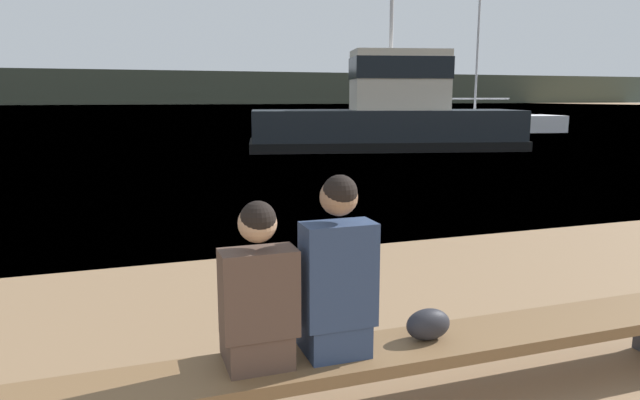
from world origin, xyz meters
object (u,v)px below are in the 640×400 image
Objects in this scene: tugboat_red at (389,119)px; person_left at (258,297)px; bench_main at (233,383)px; person_right at (337,278)px; moored_sailboat at (481,123)px; shopping_bag at (428,324)px.

person_left is at bearing 165.08° from tugboat_red.
bench_main is 0.82m from person_right.
bench_main is at bearing -179.65° from person_right.
person_left reaches higher than bench_main.
moored_sailboat is (17.90, 23.85, -0.35)m from person_left.
person_right reaches higher than shopping_bag.
moored_sailboat reaches higher than tugboat_red.
moored_sailboat is (18.05, 23.86, 0.13)m from bench_main.
bench_main is 7.37× the size of person_left.
moored_sailboat reaches higher than bench_main.
bench_main is at bearing 152.59° from moored_sailboat.
person_right is at bearing 166.38° from tugboat_red.
tugboat_red reaches higher than person_left.
bench_main is 24.06× the size of shopping_bag.
shopping_bag is at bearing 0.43° from person_left.
person_left is 18.32m from tugboat_red.
tugboat_red is at bearing 65.05° from shopping_bag.
bench_main is 29.92m from moored_sailboat.
shopping_bag is (0.61, 0.01, -0.37)m from person_right.
person_left is at bearing -179.57° from shopping_bag.
person_right reaches higher than bench_main.
person_right is at bearing 153.54° from moored_sailboat.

